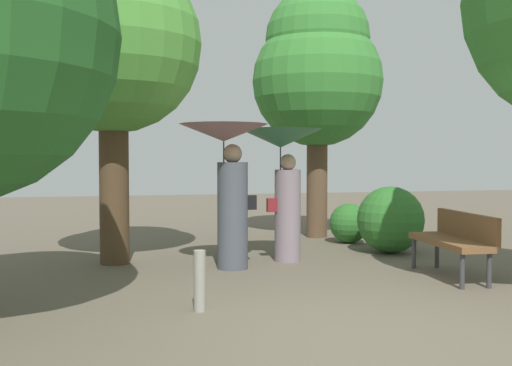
{
  "coord_description": "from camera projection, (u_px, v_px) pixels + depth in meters",
  "views": [
    {
      "loc": [
        -2.13,
        -4.81,
        1.53
      ],
      "look_at": [
        0.0,
        3.75,
        1.16
      ],
      "focal_mm": 41.91,
      "sensor_mm": 36.0,
      "label": 1
    }
  ],
  "objects": [
    {
      "name": "person_right",
      "position": [
        283.0,
        165.0,
        8.8
      ],
      "size": [
        1.21,
        1.21,
        1.96
      ],
      "rotation": [
        0.0,
        0.0,
        1.67
      ],
      "color": "gray",
      "rests_on": "ground"
    },
    {
      "name": "park_bench",
      "position": [
        455.0,
        238.0,
        7.65
      ],
      "size": [
        0.62,
        1.54,
        0.83
      ],
      "rotation": [
        0.0,
        0.0,
        -1.66
      ],
      "color": "#38383D",
      "rests_on": "ground"
    },
    {
      "name": "ground_plane",
      "position": [
        359.0,
        332.0,
        5.24
      ],
      "size": [
        40.0,
        40.0,
        0.0
      ],
      "primitive_type": "plane",
      "color": "brown"
    },
    {
      "name": "bush_path_right",
      "position": [
        390.0,
        220.0,
        9.62
      ],
      "size": [
        1.08,
        1.08,
        1.08
      ],
      "primitive_type": "sphere",
      "color": "#2D6B28",
      "rests_on": "ground"
    },
    {
      "name": "path_marker_post",
      "position": [
        200.0,
        281.0,
        5.96
      ],
      "size": [
        0.12,
        0.12,
        0.61
      ],
      "primitive_type": "cylinder",
      "color": "gray",
      "rests_on": "ground"
    },
    {
      "name": "tree_near_left",
      "position": [
        113.0,
        27.0,
        8.53
      ],
      "size": [
        2.55,
        2.55,
        5.03
      ],
      "color": "#4C3823",
      "rests_on": "ground"
    },
    {
      "name": "tree_mid_right",
      "position": [
        317.0,
        69.0,
        11.45
      ],
      "size": [
        2.5,
        2.5,
        4.8
      ],
      "color": "brown",
      "rests_on": "ground"
    },
    {
      "name": "person_left",
      "position": [
        228.0,
        168.0,
        8.2
      ],
      "size": [
        1.21,
        1.21,
        2.0
      ],
      "rotation": [
        0.0,
        0.0,
        1.67
      ],
      "color": "#474C56",
      "rests_on": "ground"
    },
    {
      "name": "bush_path_left",
      "position": [
        349.0,
        223.0,
        10.76
      ],
      "size": [
        0.71,
        0.71,
        0.71
      ],
      "primitive_type": "sphere",
      "color": "#2D6B28",
      "rests_on": "ground"
    }
  ]
}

